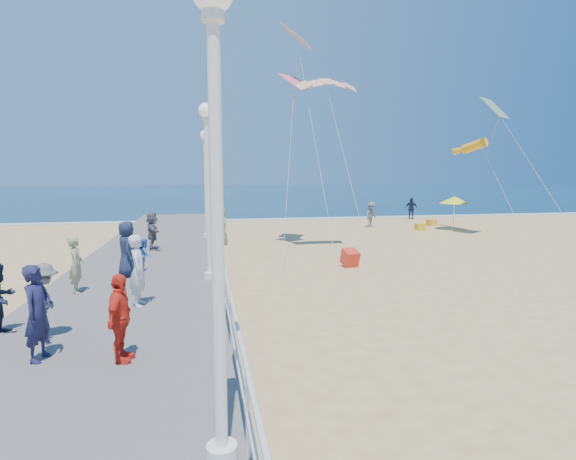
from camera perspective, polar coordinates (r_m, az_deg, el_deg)
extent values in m
plane|color=tan|center=(15.32, 10.71, -6.67)|extent=(160.00, 160.00, 0.00)
cube|color=#0B2B46|center=(79.10, -6.74, 4.70)|extent=(160.00, 90.00, 0.05)
cube|color=white|center=(34.95, -1.61, 1.40)|extent=(160.00, 1.20, 0.04)
cube|color=slate|center=(14.40, -18.53, -7.03)|extent=(5.00, 44.00, 0.40)
cube|color=white|center=(14.01, -8.77, -1.90)|extent=(0.05, 42.00, 0.06)
cube|color=white|center=(14.10, -8.73, -3.90)|extent=(0.05, 42.00, 0.04)
cylinder|color=white|center=(5.78, -8.38, -26.22)|extent=(0.36, 0.36, 0.20)
cylinder|color=white|center=(4.89, -8.89, -2.64)|extent=(0.14, 0.14, 4.70)
cylinder|color=white|center=(14.18, -9.91, -5.72)|extent=(0.36, 0.36, 0.20)
cylinder|color=white|center=(13.85, -10.13, 3.80)|extent=(0.14, 0.14, 4.70)
sphere|color=white|center=(13.94, -10.38, 14.74)|extent=(0.44, 0.44, 0.44)
cylinder|color=white|center=(23.04, -10.25, -0.67)|extent=(0.36, 0.36, 0.20)
cylinder|color=white|center=(22.83, -10.39, 5.18)|extent=(0.14, 0.14, 4.70)
sphere|color=white|center=(22.89, -10.55, 11.82)|extent=(0.44, 0.44, 0.44)
imported|color=silver|center=(11.66, -18.46, -4.90)|extent=(0.44, 0.66, 1.77)
imported|color=blue|center=(11.71, -17.70, -3.00)|extent=(0.31, 0.40, 0.80)
imported|color=#1C1C3E|center=(9.08, -29.19, -9.16)|extent=(0.54, 0.70, 1.71)
imported|color=#5B5A60|center=(10.11, -28.54, -8.01)|extent=(0.67, 1.05, 1.53)
imported|color=red|center=(8.43, -20.56, -10.44)|extent=(0.53, 0.96, 1.56)
imported|color=#1A243A|center=(15.04, -19.77, -2.27)|extent=(0.71, 0.95, 1.76)
imported|color=#535357|center=(19.85, -16.84, -0.14)|extent=(0.68, 1.53, 1.59)
imported|color=#949066|center=(13.55, -25.32, -4.03)|extent=(0.47, 0.62, 1.55)
imported|color=#171F32|center=(10.91, -32.76, -7.31)|extent=(0.80, 0.89, 1.49)
imported|color=#5C5E62|center=(30.66, 10.53, 1.97)|extent=(1.26, 1.17, 1.70)
imported|color=#171E33|center=(36.48, 15.41, 2.67)|extent=(1.03, 0.93, 1.68)
imported|color=gray|center=(23.06, -8.52, 0.53)|extent=(1.07, 1.12, 1.93)
cube|color=red|center=(17.68, 7.88, -3.73)|extent=(0.68, 0.80, 0.74)
cylinder|color=white|center=(30.52, 20.30, 1.70)|extent=(0.05, 0.05, 1.80)
cone|color=yellow|center=(30.44, 20.38, 3.60)|extent=(1.90, 1.90, 0.45)
cube|color=gold|center=(29.77, 16.45, 0.37)|extent=(0.55, 0.55, 0.40)
cube|color=orange|center=(32.57, 17.76, 0.90)|extent=(0.55, 0.55, 0.40)
cylinder|color=#FFA715|center=(29.77, 22.56, 9.82)|extent=(1.04, 2.88, 1.12)
cube|color=#F75B76|center=(21.95, 0.82, 18.41)|extent=(1.69, 1.65, 0.70)
cube|color=blue|center=(27.81, 24.80, 13.88)|extent=(1.96, 1.85, 1.16)
cube|color=#DE431A|center=(23.00, 1.08, 23.32)|extent=(1.76, 1.93, 0.98)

